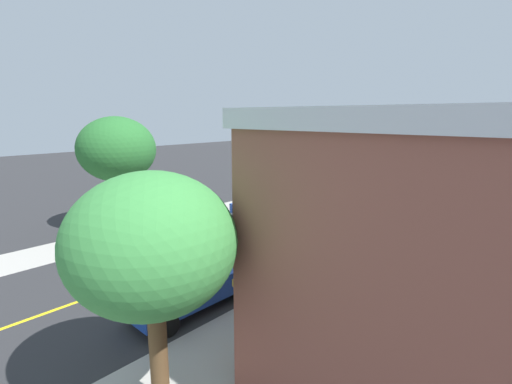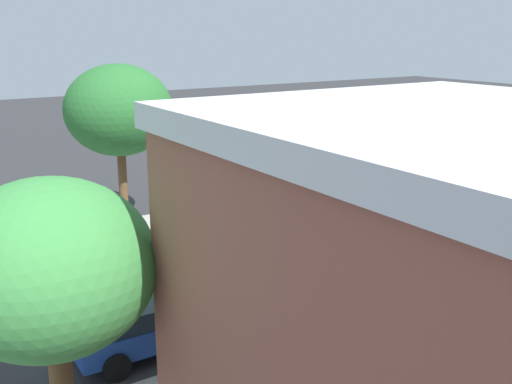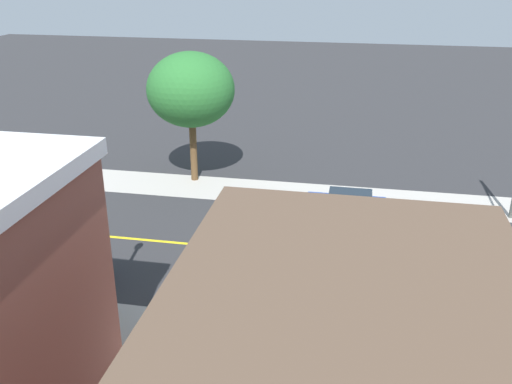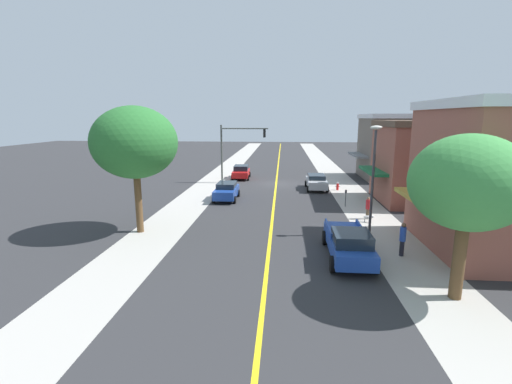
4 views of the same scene
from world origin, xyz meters
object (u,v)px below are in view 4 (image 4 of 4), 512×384
red_sedan_right_curb (241,172)px  pedestrian_red_shirt (368,207)px  fire_hydrant (338,186)px  street_tree_right_corner (468,183)px  silver_sedan_left_curb (316,182)px  blue_pickup_truck (348,243)px  street_tree_left_near (135,143)px  pedestrian_blue_shirt (403,238)px  street_lamp (373,169)px  parking_meter (346,196)px  small_dog (369,217)px  traffic_light_mast (236,144)px  blue_sedan_right_curb (227,191)px

red_sedan_right_curb → pedestrian_red_shirt: 20.07m
fire_hydrant → pedestrian_red_shirt: 10.54m
street_tree_right_corner → silver_sedan_left_curb: 22.85m
silver_sedan_left_curb → blue_pickup_truck: bearing=-0.5°
street_tree_left_near → pedestrian_blue_shirt: street_tree_left_near is taller
street_tree_right_corner → street_lamp: (1.58, -7.90, -0.59)m
street_tree_left_near → parking_meter: size_ratio=5.65×
street_tree_left_near → small_dog: street_tree_left_near is taller
street_tree_right_corner → red_sedan_right_curb: street_tree_right_corner is taller
parking_meter → blue_pickup_truck: 11.44m
parking_meter → traffic_light_mast: 15.06m
blue_pickup_truck → traffic_light_mast: bearing=-157.7°
parking_meter → blue_sedan_right_curb: blue_sedan_right_curb is taller
street_lamp → street_tree_left_near: bearing=1.9°
traffic_light_mast → red_sedan_right_curb: traffic_light_mast is taller
red_sedan_right_curb → blue_pickup_truck: blue_pickup_truck is taller
fire_hydrant → pedestrian_red_shirt: bearing=93.2°
street_tree_left_near → parking_meter: street_tree_left_near is taller
red_sedan_right_curb → silver_sedan_left_curb: bearing=52.3°
silver_sedan_left_curb → blue_pickup_truck: size_ratio=0.78×
street_tree_left_near → street_tree_right_corner: (-15.99, 7.43, -0.94)m
street_tree_left_near → street_lamp: 14.50m
red_sedan_right_curb → street_tree_left_near: bearing=-12.8°
pedestrian_red_shirt → small_dog: bearing=-15.9°
street_tree_right_corner → street_tree_left_near: bearing=-24.9°
blue_pickup_truck → blue_sedan_right_curb: bearing=-146.8°
street_tree_left_near → parking_meter: (-14.14, -7.72, -4.72)m
street_lamp → pedestrian_red_shirt: size_ratio=4.16×
street_tree_left_near → pedestrian_blue_shirt: 16.25m
parking_meter → blue_sedan_right_curb: 10.23m
blue_sedan_right_curb → street_lamp: bearing=49.0°
street_lamp → blue_pickup_truck: street_lamp is taller
traffic_light_mast → silver_sedan_left_curb: bearing=-21.3°
fire_hydrant → small_dog: size_ratio=1.19×
street_tree_left_near → silver_sedan_left_curb: bearing=-130.0°
pedestrian_red_shirt → street_tree_left_near: bearing=-82.9°
parking_meter → small_dog: (-0.84, 4.47, -0.57)m
street_tree_left_near → silver_sedan_left_curb: size_ratio=1.79×
blue_pickup_truck → small_dog: (-2.59, -6.83, -0.52)m
street_tree_left_near → red_sedan_right_curb: street_tree_left_near is taller
blue_sedan_right_curb → street_tree_right_corner: bearing=35.3°
red_sedan_right_curb → blue_pickup_truck: size_ratio=0.75×
street_tree_right_corner → fire_hydrant: 22.50m
red_sedan_right_curb → silver_sedan_left_curb: red_sedan_right_curb is taller
street_tree_right_corner → silver_sedan_left_curb: street_tree_right_corner is taller
pedestrian_blue_shirt → traffic_light_mast: bearing=-147.6°
street_tree_left_near → fire_hydrant: size_ratio=9.42×
parking_meter → street_lamp: street_lamp is taller
blue_pickup_truck → small_dog: blue_pickup_truck is taller
pedestrian_red_shirt → blue_sedan_right_curb: bearing=-124.2°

